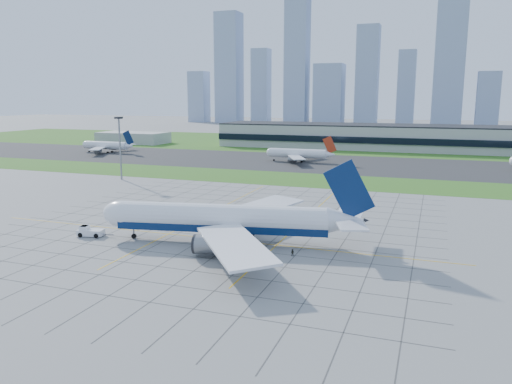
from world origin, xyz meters
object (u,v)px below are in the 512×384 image
at_px(crew_far, 293,253).
at_px(airliner, 224,220).
at_px(pushback_tug, 90,232).
at_px(distant_jet_0, 107,145).
at_px(distant_jet_1, 299,153).
at_px(crew_near, 135,225).
at_px(light_mast, 120,140).

bearing_deg(crew_far, airliner, -173.51).
height_order(pushback_tug, distant_jet_0, distant_jet_0).
relative_size(airliner, crew_far, 40.09).
height_order(distant_jet_0, distant_jet_1, same).
bearing_deg(crew_far, crew_near, -170.20).
relative_size(pushback_tug, distant_jet_0, 0.21).
distance_m(airliner, crew_near, 27.59).
bearing_deg(distant_jet_0, crew_near, -51.76).
bearing_deg(crew_near, light_mast, 55.30).
distance_m(light_mast, crew_far, 120.08).
xyz_separation_m(light_mast, crew_near, (48.99, -65.06, -15.28)).
height_order(crew_near, crew_far, crew_near).
height_order(airliner, crew_far, airliner).
distance_m(airliner, pushback_tug, 33.89).
distance_m(light_mast, distant_jet_1, 97.17).
height_order(light_mast, pushback_tug, light_mast).
bearing_deg(distant_jet_1, crew_near, -91.98).
distance_m(light_mast, crew_near, 82.87).
bearing_deg(light_mast, distant_jet_0, 129.20).
xyz_separation_m(distant_jet_0, distant_jet_1, (121.90, -3.32, 0.00)).
height_order(pushback_tug, crew_near, pushback_tug).
height_order(pushback_tug, crew_far, pushback_tug).
bearing_deg(crew_near, distant_jet_1, 16.35).
bearing_deg(pushback_tug, distant_jet_1, 75.10).
distance_m(airliner, crew_far, 18.87).
bearing_deg(crew_near, pushback_tug, 166.95).
height_order(light_mast, airliner, light_mast).
xyz_separation_m(airliner, distant_jet_1, (-21.90, 149.08, -1.01)).
bearing_deg(distant_jet_0, pushback_tug, -55.05).
xyz_separation_m(crew_near, distant_jet_0, (-116.89, 148.32, 3.58)).
bearing_deg(light_mast, pushback_tug, -60.33).
height_order(crew_far, distant_jet_0, distant_jet_0).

